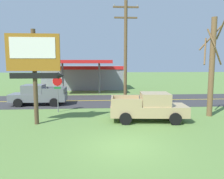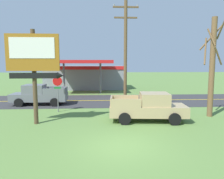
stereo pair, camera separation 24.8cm
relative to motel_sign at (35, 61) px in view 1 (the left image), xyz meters
name	(u,v)px [view 1 (the left image)]	position (x,y,z in m)	size (l,w,h in m)	color
ground_plane	(124,147)	(5.17, -4.16, -4.14)	(180.00, 180.00, 0.00)	#5B7F3D
road_asphalt	(109,100)	(5.17, 8.84, -4.13)	(140.00, 8.00, 0.02)	#333335
road_centre_line	(109,100)	(5.17, 8.84, -4.12)	(126.00, 0.20, 0.01)	gold
motel_sign	(35,61)	(0.00, 0.00, 0.00)	(3.56, 0.54, 6.11)	brown
stop_sign	(57,88)	(0.72, 3.59, -2.12)	(0.80, 0.08, 2.95)	slate
utility_pole	(126,54)	(6.20, 3.20, 0.58)	(2.01, 0.26, 8.82)	brown
bare_tree	(212,65)	(12.43, 1.49, -0.30)	(1.72, 1.62, 7.30)	brown
gas_station	(84,76)	(1.84, 20.23, -2.20)	(12.00, 11.50, 4.40)	gray
pickup_tan_parked_on_lawn	(149,107)	(7.50, 0.39, -3.18)	(5.35, 2.58, 1.96)	tan
pickup_grey_on_road	(38,95)	(-1.73, 6.84, -3.18)	(5.20, 2.24, 1.96)	slate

